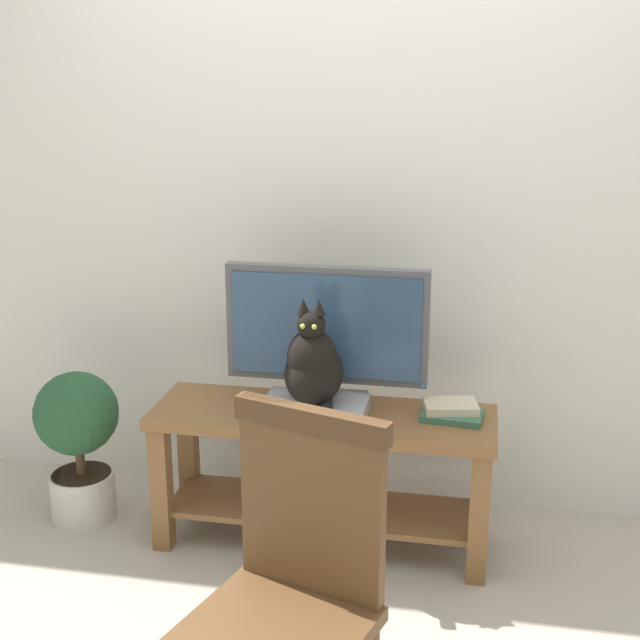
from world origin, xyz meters
TOP-DOWN VIEW (x-y plane):
  - ground_plane at (0.00, 0.00)m, footprint 12.00×12.00m
  - back_wall at (0.00, 0.96)m, footprint 7.00×0.12m
  - tv_stand at (-0.08, 0.46)m, footprint 1.29×0.41m
  - tv at (-0.08, 0.53)m, footprint 0.76×0.20m
  - media_box at (-0.10, 0.40)m, footprint 0.38×0.28m
  - cat at (-0.10, 0.39)m, footprint 0.21×0.36m
  - wooden_chair at (0.06, -0.68)m, footprint 0.52×0.53m
  - book_stack at (0.40, 0.50)m, footprint 0.23×0.19m
  - potted_plant at (-1.08, 0.46)m, footprint 0.34×0.34m

SIDE VIEW (x-z plane):
  - ground_plane at x=0.00m, z-range 0.00..0.00m
  - potted_plant at x=-1.08m, z-range 0.05..0.68m
  - tv_stand at x=-0.08m, z-range 0.10..0.65m
  - wooden_chair at x=0.06m, z-range 0.08..1.07m
  - book_stack at x=0.40m, z-range 0.55..0.60m
  - media_box at x=-0.10m, z-range 0.55..0.61m
  - cat at x=-0.10m, z-range 0.55..0.96m
  - tv at x=-0.08m, z-range 0.57..1.11m
  - back_wall at x=0.00m, z-range 0.00..2.80m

